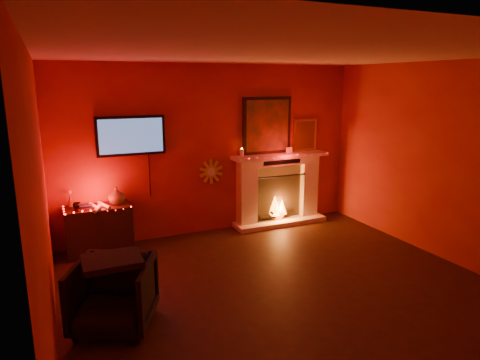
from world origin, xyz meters
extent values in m
plane|color=black|center=(0.00, 0.00, 0.00)|extent=(5.00, 5.00, 0.00)
plane|color=beige|center=(0.00, 0.00, 2.70)|extent=(5.00, 5.00, 0.00)
plane|color=maroon|center=(0.00, 2.50, 1.35)|extent=(5.00, 0.00, 5.00)
plane|color=maroon|center=(-2.50, 0.00, 1.35)|extent=(0.00, 5.00, 5.00)
plane|color=maroon|center=(2.50, 0.00, 1.35)|extent=(0.00, 5.00, 5.00)
cube|color=#F6E2CF|center=(1.15, 2.30, 0.04)|extent=(1.65, 0.40, 0.08)
cube|color=#F6E2CF|center=(0.55, 2.39, 0.55)|extent=(0.30, 0.22, 0.95)
cube|color=#F6E2CF|center=(1.75, 2.39, 0.55)|extent=(0.30, 0.22, 0.95)
cube|color=#F6E2CF|center=(1.15, 2.39, 1.10)|extent=(1.50, 0.22, 0.14)
cube|color=#F6E2CF|center=(1.15, 2.33, 1.20)|extent=(1.72, 0.34, 0.06)
cube|color=#7F604A|center=(1.15, 2.45, 0.55)|extent=(0.90, 0.10, 0.95)
cube|color=black|center=(1.15, 2.27, 0.47)|extent=(0.90, 0.02, 0.78)
cylinder|color=black|center=(1.05, 2.36, 0.14)|extent=(0.55, 0.09, 0.09)
cylinder|color=black|center=(1.23, 2.38, 0.20)|extent=(0.51, 0.18, 0.08)
cone|color=orange|center=(1.07, 2.36, 0.33)|extent=(0.20, 0.20, 0.34)
cone|color=orange|center=(1.22, 2.37, 0.29)|extent=(0.16, 0.16, 0.26)
sphere|color=#FF3F07|center=(1.15, 2.36, 0.16)|extent=(0.18, 0.18, 0.18)
cube|color=black|center=(0.95, 2.46, 1.71)|extent=(0.88, 0.05, 0.95)
cube|color=#AC4A16|center=(0.95, 2.44, 1.71)|extent=(0.78, 0.01, 0.85)
cube|color=gold|center=(1.70, 2.47, 1.51)|extent=(0.46, 0.04, 0.56)
cube|color=#B17028|center=(1.70, 2.45, 1.51)|extent=(0.38, 0.01, 0.48)
cylinder|color=white|center=(0.45, 2.38, 1.29)|extent=(0.07, 0.07, 0.12)
cube|color=silver|center=(1.33, 2.36, 1.28)|extent=(0.12, 0.01, 0.10)
cube|color=black|center=(-1.30, 2.46, 1.65)|extent=(1.00, 0.06, 0.58)
cube|color=#4068A6|center=(-1.30, 2.42, 1.65)|extent=(0.92, 0.01, 0.50)
cylinder|color=black|center=(-1.05, 2.47, 1.03)|extent=(0.02, 0.02, 0.66)
cylinder|color=gold|center=(-0.05, 2.48, 1.00)|extent=(0.20, 0.03, 0.20)
cylinder|color=silver|center=(-0.05, 2.46, 1.00)|extent=(0.13, 0.01, 0.13)
cube|color=black|center=(-1.86, 2.26, 0.35)|extent=(0.91, 0.45, 0.69)
imported|color=brown|center=(-1.59, 2.27, 0.82)|extent=(0.24, 0.24, 0.25)
imported|color=black|center=(-2.13, 2.25, 0.73)|extent=(0.11, 0.11, 0.09)
cylinder|color=silver|center=(-1.90, 2.18, 0.71)|extent=(0.13, 0.38, 0.05)
cylinder|color=silver|center=(-1.87, 2.11, 0.71)|extent=(0.17, 0.38, 0.05)
cylinder|color=silver|center=(-1.77, 2.20, 0.71)|extent=(0.15, 0.38, 0.05)
cube|color=maroon|center=(-2.03, 2.17, 0.71)|extent=(0.20, 0.14, 0.03)
cube|color=#1B273F|center=(-2.02, 2.18, 0.73)|extent=(0.17, 0.12, 0.02)
imported|color=black|center=(-1.95, 0.18, 0.35)|extent=(1.00, 1.01, 0.70)
camera|label=1|loc=(-2.39, -3.89, 2.42)|focal=32.00mm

